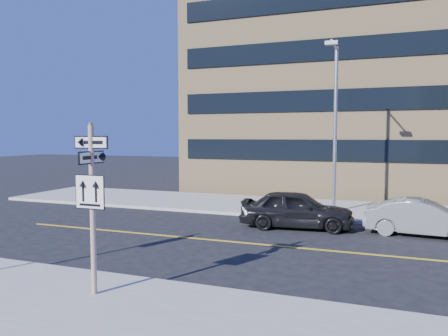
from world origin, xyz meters
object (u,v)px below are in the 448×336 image
at_px(parked_car_b, 423,218).
at_px(streetlight_a, 335,118).
at_px(parked_car_a, 296,209).
at_px(sign_pole, 92,199).

relative_size(parked_car_b, streetlight_a, 0.54).
relative_size(parked_car_a, parked_car_b, 1.09).
bearing_deg(parked_car_b, parked_car_a, 97.90).
relative_size(sign_pole, parked_car_b, 0.94).
distance_m(parked_car_a, parked_car_b, 4.90).
bearing_deg(streetlight_a, parked_car_b, -40.63).
bearing_deg(parked_car_a, streetlight_a, -24.10).
bearing_deg(parked_car_b, sign_pole, 146.81).
xyz_separation_m(parked_car_b, streetlight_a, (-3.78, 3.25, 4.04)).
xyz_separation_m(parked_car_a, parked_car_b, (4.89, 0.28, -0.09)).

